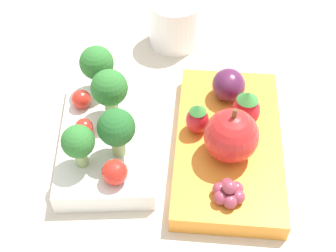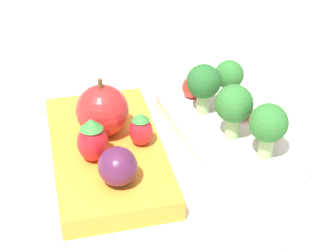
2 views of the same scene
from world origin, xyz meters
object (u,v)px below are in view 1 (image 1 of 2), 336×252
at_px(bento_box_fruit, 228,144).
at_px(cherry_tomato_2, 81,99).
at_px(broccoli_floret_2, 97,64).
at_px(bento_box_savoury, 109,136).
at_px(apple, 231,136).
at_px(broccoli_floret_3, 78,143).
at_px(grape_cluster, 229,192).
at_px(cherry_tomato_1, 115,172).
at_px(broccoli_floret_0, 116,129).
at_px(drinking_cup, 175,22).
at_px(cherry_tomato_0, 84,131).
at_px(strawberry_1, 246,109).
at_px(plum, 229,85).
at_px(broccoli_floret_1, 110,89).
at_px(strawberry_0, 197,119).

relative_size(bento_box_fruit, cherry_tomato_2, 10.46).
bearing_deg(broccoli_floret_2, bento_box_savoury, -171.03).
bearing_deg(apple, broccoli_floret_2, 52.85).
relative_size(broccoli_floret_3, grape_cluster, 1.55).
bearing_deg(bento_box_fruit, cherry_tomato_1, 112.65).
xyz_separation_m(bento_box_fruit, broccoli_floret_0, (-0.02, 0.12, 0.05)).
xyz_separation_m(broccoli_floret_0, drinking_cup, (0.22, -0.07, -0.03)).
bearing_deg(cherry_tomato_2, cherry_tomato_0, -173.53).
xyz_separation_m(cherry_tomato_0, apple, (-0.03, -0.15, 0.02)).
xyz_separation_m(bento_box_fruit, cherry_tomato_0, (0.01, 0.16, 0.02)).
bearing_deg(cherry_tomato_2, grape_cluster, -131.54).
relative_size(broccoli_floret_3, apple, 0.78).
distance_m(broccoli_floret_2, cherry_tomato_0, 0.08).
relative_size(bento_box_savoury, broccoli_floret_0, 3.14).
height_order(strawberry_1, grape_cluster, strawberry_1).
relative_size(bento_box_savoury, cherry_tomato_2, 8.41).
distance_m(plum, grape_cluster, 0.14).
xyz_separation_m(cherry_tomato_2, drinking_cup, (0.15, -0.12, -0.00)).
bearing_deg(apple, plum, -7.29).
bearing_deg(bento_box_savoury, broccoli_floret_3, 152.39).
distance_m(broccoli_floret_2, drinking_cup, 0.16).
bearing_deg(drinking_cup, grape_cluster, -173.36).
xyz_separation_m(cherry_tomato_1, cherry_tomato_2, (0.11, 0.04, -0.00)).
bearing_deg(broccoli_floret_1, broccoli_floret_2, 19.73).
distance_m(cherry_tomato_0, strawberry_1, 0.18).
bearing_deg(cherry_tomato_0, drinking_cup, -30.12).
relative_size(strawberry_0, grape_cluster, 1.15).
xyz_separation_m(strawberry_1, drinking_cup, (0.18, 0.06, -0.01)).
height_order(bento_box_fruit, drinking_cup, drinking_cup).
bearing_deg(cherry_tomato_1, apple, -76.24).
distance_m(broccoli_floret_1, plum, 0.14).
relative_size(bento_box_fruit, strawberry_0, 5.99).
bearing_deg(cherry_tomato_2, broccoli_floret_3, -176.43).
height_order(broccoli_floret_3, strawberry_1, broccoli_floret_3).
bearing_deg(broccoli_floret_1, broccoli_floret_3, 156.28).
relative_size(broccoli_floret_2, strawberry_1, 1.24).
xyz_separation_m(cherry_tomato_2, strawberry_1, (-0.04, -0.18, 0.01)).
relative_size(broccoli_floret_2, broccoli_floret_3, 1.16).
xyz_separation_m(cherry_tomato_0, grape_cluster, (-0.09, -0.15, -0.00)).
bearing_deg(broccoli_floret_0, broccoli_floret_3, 107.15).
height_order(broccoli_floret_2, cherry_tomato_2, broccoli_floret_2).
bearing_deg(bento_box_fruit, broccoli_floret_3, 100.06).
relative_size(bento_box_savoury, bento_box_fruit, 0.80).
bearing_deg(broccoli_floret_0, cherry_tomato_2, 30.93).
height_order(broccoli_floret_3, cherry_tomato_0, broccoli_floret_3).
bearing_deg(drinking_cup, broccoli_floret_3, 153.93).
distance_m(apple, drinking_cup, 0.23).
height_order(bento_box_fruit, broccoli_floret_0, broccoli_floret_0).
relative_size(cherry_tomato_1, apple, 0.39).
bearing_deg(strawberry_0, broccoli_floret_1, 73.44).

